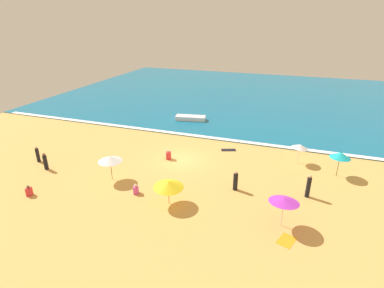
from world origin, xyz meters
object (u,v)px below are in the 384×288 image
Objects in this scene: beach_umbrella_2 at (284,200)px; beach_umbrella_4 at (168,184)px; beachgoer_6 at (136,189)px; beachgoer_2 at (29,191)px; beach_umbrella_0 at (340,155)px; small_boat_0 at (191,118)px; beachgoer_4 at (308,187)px; beach_umbrella_3 at (300,146)px; beachgoer_5 at (38,155)px; beachgoer_1 at (169,155)px; beachgoer_3 at (45,162)px; beach_umbrella_1 at (110,159)px; beachgoer_0 at (235,181)px.

beach_umbrella_4 is (-8.07, -0.09, -0.35)m from beach_umbrella_2.
beachgoer_6 is at bearing 172.34° from beach_umbrella_4.
beachgoer_2 is 8.27m from beachgoer_6.
beach_umbrella_0 is 0.59× the size of small_boat_0.
beach_umbrella_2 is 4.70m from beachgoer_4.
beach_umbrella_3 is 1.29× the size of beachgoer_5.
beach_umbrella_0 is 2.61× the size of beachgoer_1.
beachgoer_3 is 0.39× the size of small_boat_0.
beach_umbrella_4 is at bearing -155.83° from beachgoer_4.
beachgoer_6 is at bearing -140.44° from beach_umbrella_3.
beach_umbrella_0 is at bearing 21.20° from beach_umbrella_1.
beachgoer_5 is (-11.55, -4.64, 0.34)m from beachgoer_1.
beach_umbrella_1 reaches higher than beachgoer_3.
beachgoer_0 is at bearing 22.28° from beachgoer_2.
beachgoer_0 is 1.79× the size of beachgoer_1.
beach_umbrella_3 is 0.49× the size of small_boat_0.
beachgoer_1 is 12.46m from beachgoer_5.
beach_umbrella_1 is 3.19× the size of beachgoer_6.
beachgoer_4 reaches higher than beachgoer_6.
beach_umbrella_2 reaches higher than beachgoer_0.
beachgoer_2 reaches higher than beachgoer_6.
beachgoer_3 is (-9.69, -5.63, 0.35)m from beachgoer_1.
beach_umbrella_1 is at bearing 156.45° from beachgoer_6.
beach_umbrella_4 reaches higher than beachgoer_1.
beachgoer_2 reaches higher than small_boat_0.
beach_umbrella_0 is 1.28× the size of beachgoer_4.
beach_umbrella_4 reaches higher than beachgoer_2.
beach_umbrella_0 reaches higher than beach_umbrella_2.
beach_umbrella_0 is at bearing 6.83° from beachgoer_1.
beachgoer_3 is 2.11m from beachgoer_5.
beach_umbrella_2 is at bearing -1.62° from beachgoer_6.
beachgoer_0 is at bearing 7.40° from beachgoer_3.
beachgoer_5 is 0.38× the size of small_boat_0.
beachgoer_2 is at bearing -157.72° from beachgoer_0.
beach_umbrella_2 is at bearing -42.15° from beachgoer_0.
beach_umbrella_1 is at bearing 164.02° from beach_umbrella_4.
beachgoer_0 is 0.41× the size of small_boat_0.
beach_umbrella_4 is 11.09m from beachgoer_2.
small_boat_0 is at bearing 149.75° from beach_umbrella_0.
beachgoer_0 is 1.06× the size of beachgoer_5.
beachgoer_1 is 0.58× the size of beachgoer_3.
beach_umbrella_2 is 2.60× the size of beachgoer_2.
beach_umbrella_2 reaches higher than beachgoer_2.
beach_umbrella_1 is 17.19m from beach_umbrella_3.
beach_umbrella_4 is 7.71m from beachgoer_1.
beach_umbrella_4 is 14.81m from beachgoer_5.
beachgoer_1 is (2.99, 5.24, -1.54)m from beach_umbrella_1.
beachgoer_0 is at bearing -171.57° from beachgoer_4.
beachgoer_3 is at bearing -28.00° from beachgoer_5.
beach_umbrella_2 reaches higher than beach_umbrella_1.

